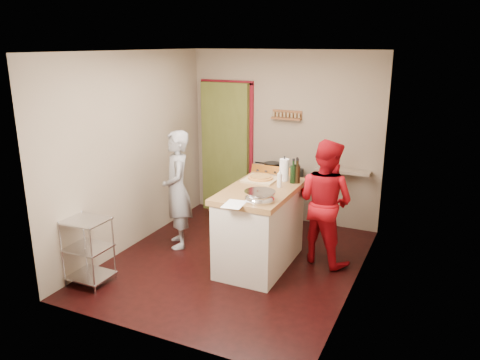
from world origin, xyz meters
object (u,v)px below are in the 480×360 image
(wire_shelving, at_px, (88,248))
(person_stripe, at_px, (177,190))
(person_red, at_px, (325,202))
(stove, at_px, (278,197))
(island, at_px, (260,225))

(wire_shelving, xyz_separation_m, person_stripe, (0.36, 1.35, 0.36))
(wire_shelving, distance_m, person_stripe, 1.44)
(person_stripe, bearing_deg, person_red, 63.98)
(stove, relative_size, person_red, 0.64)
(person_stripe, height_order, person_red, person_stripe)
(wire_shelving, xyz_separation_m, island, (1.60, 1.28, 0.09))
(stove, bearing_deg, person_red, -43.42)
(stove, height_order, island, island)
(stove, height_order, person_stripe, person_stripe)
(stove, distance_m, wire_shelving, 2.94)
(stove, distance_m, island, 1.38)
(island, relative_size, person_stripe, 0.93)
(island, bearing_deg, person_red, 33.19)
(stove, bearing_deg, person_stripe, -127.24)
(person_stripe, distance_m, person_red, 1.96)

